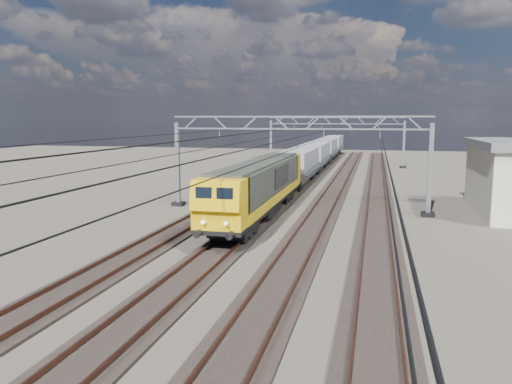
% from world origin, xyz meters
% --- Properties ---
extents(ground, '(160.00, 160.00, 0.00)m').
position_xyz_m(ground, '(0.00, 0.00, 0.00)').
color(ground, black).
rests_on(ground, ground).
extents(track_outer_west, '(2.60, 140.00, 0.30)m').
position_xyz_m(track_outer_west, '(-6.00, 0.00, 0.07)').
color(track_outer_west, black).
rests_on(track_outer_west, ground).
extents(track_loco, '(2.60, 140.00, 0.30)m').
position_xyz_m(track_loco, '(-2.00, 0.00, 0.07)').
color(track_loco, black).
rests_on(track_loco, ground).
extents(track_inner_east, '(2.60, 140.00, 0.30)m').
position_xyz_m(track_inner_east, '(2.00, 0.00, 0.07)').
color(track_inner_east, black).
rests_on(track_inner_east, ground).
extents(track_outer_east, '(2.60, 140.00, 0.30)m').
position_xyz_m(track_outer_east, '(6.00, 0.00, 0.07)').
color(track_outer_east, black).
rests_on(track_outer_east, ground).
extents(catenary_gantry_mid, '(19.90, 0.90, 7.11)m').
position_xyz_m(catenary_gantry_mid, '(0.00, 4.00, 3.91)').
color(catenary_gantry_mid, '#979EA5').
rests_on(catenary_gantry_mid, ground).
extents(catenary_gantry_far, '(19.90, 0.90, 7.11)m').
position_xyz_m(catenary_gantry_far, '(0.00, 40.00, 3.91)').
color(catenary_gantry_far, '#979EA5').
rests_on(catenary_gantry_far, ground).
extents(overhead_wires, '(12.03, 140.00, 0.53)m').
position_xyz_m(overhead_wires, '(0.00, 8.00, 5.75)').
color(overhead_wires, black).
rests_on(overhead_wires, ground).
extents(locomotive, '(2.76, 21.10, 3.62)m').
position_xyz_m(locomotive, '(-2.00, 0.66, 2.33)').
color(locomotive, black).
rests_on(locomotive, ground).
extents(hopper_wagon_lead, '(3.38, 13.00, 3.25)m').
position_xyz_m(hopper_wagon_lead, '(-2.00, 18.35, 2.23)').
color(hopper_wagon_lead, black).
rests_on(hopper_wagon_lead, ground).
extents(hopper_wagon_mid, '(3.38, 13.00, 3.25)m').
position_xyz_m(hopper_wagon_mid, '(-2.00, 32.55, 2.23)').
color(hopper_wagon_mid, black).
rests_on(hopper_wagon_mid, ground).
extents(hopper_wagon_third, '(3.38, 13.00, 3.25)m').
position_xyz_m(hopper_wagon_third, '(-2.00, 46.75, 2.23)').
color(hopper_wagon_third, black).
rests_on(hopper_wagon_third, ground).
extents(hopper_wagon_fourth, '(3.38, 13.00, 3.25)m').
position_xyz_m(hopper_wagon_fourth, '(-2.00, 60.95, 2.23)').
color(hopper_wagon_fourth, black).
rests_on(hopper_wagon_fourth, ground).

